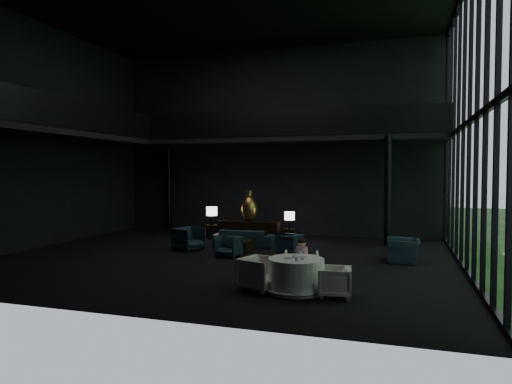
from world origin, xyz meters
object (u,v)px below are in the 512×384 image
(lounge_armchair_east, at_px, (289,244))
(coffee_table, at_px, (238,246))
(table_lamp_left, at_px, (212,212))
(child, at_px, (302,251))
(window_armchair, at_px, (403,247))
(side_table_right, at_px, (290,235))
(bronze_urn, at_px, (249,208))
(dining_chair_west, at_px, (260,271))
(console, at_px, (249,231))
(side_table_left, at_px, (212,232))
(lounge_armchair_west, at_px, (189,236))
(table_lamp_right, at_px, (290,217))
(dining_chair_north, at_px, (301,264))
(sofa, at_px, (244,235))
(lounge_armchair_south, at_px, (228,247))
(dining_chair_east, at_px, (334,282))
(dining_table, at_px, (296,277))

(lounge_armchair_east, xyz_separation_m, coffee_table, (-1.74, -0.10, -0.14))
(table_lamp_left, xyz_separation_m, child, (4.96, -6.11, -0.33))
(window_armchair, bearing_deg, side_table_right, -124.84)
(window_armchair, xyz_separation_m, coffee_table, (-5.29, 0.20, -0.26))
(window_armchair, bearing_deg, bronze_urn, -116.11)
(dining_chair_west, relative_size, child, 1.40)
(console, bearing_deg, side_table_left, 174.91)
(console, relative_size, dining_chair_west, 2.79)
(lounge_armchair_west, relative_size, coffee_table, 1.12)
(table_lamp_left, bearing_deg, side_table_left, 90.00)
(table_lamp_right, distance_m, dining_chair_north, 6.50)
(coffee_table, relative_size, dining_chair_north, 0.96)
(coffee_table, bearing_deg, child, -50.95)
(window_armchair, relative_size, coffee_table, 1.19)
(lounge_armchair_east, bearing_deg, sofa, -100.26)
(console, relative_size, table_lamp_left, 3.31)
(window_armchair, bearing_deg, sofa, -104.24)
(side_table_right, relative_size, lounge_armchair_south, 0.79)
(sofa, relative_size, coffee_table, 2.53)
(side_table_left, bearing_deg, child, -51.22)
(side_table_right, height_order, window_armchair, window_armchair)
(dining_chair_east, bearing_deg, coffee_table, -146.46)
(console, distance_m, bronze_urn, 0.90)
(bronze_urn, height_order, table_lamp_left, bronze_urn)
(side_table_left, bearing_deg, table_lamp_right, -0.45)
(table_lamp_left, bearing_deg, child, -50.93)
(side_table_left, height_order, lounge_armchair_east, lounge_armchair_east)
(lounge_armchair_west, bearing_deg, side_table_right, -23.29)
(table_lamp_left, xyz_separation_m, dining_chair_north, (4.97, -6.19, -0.63))
(lounge_armchair_west, bearing_deg, table_lamp_right, -23.33)
(window_armchair, bearing_deg, lounge_armchair_east, -96.08)
(lounge_armchair_west, relative_size, dining_chair_east, 1.51)
(table_lamp_left, distance_m, dining_table, 8.65)
(bronze_urn, relative_size, coffee_table, 1.37)
(child, bearing_deg, dining_chair_north, 95.21)
(table_lamp_right, bearing_deg, lounge_armchair_east, -76.91)
(sofa, height_order, lounge_armchair_east, sofa)
(coffee_table, height_order, dining_chair_west, dining_chair_west)
(dining_chair_west, bearing_deg, lounge_armchair_south, 48.58)
(lounge_armchair_south, bearing_deg, table_lamp_left, 126.82)
(dining_table, xyz_separation_m, dining_chair_east, (0.87, -0.13, -0.01))
(dining_chair_east, bearing_deg, table_lamp_left, -146.67)
(dining_chair_east, bearing_deg, child, -144.21)
(dining_table, bearing_deg, dining_chair_east, -8.43)
(lounge_armchair_west, bearing_deg, bronze_urn, -2.72)
(bronze_urn, relative_size, lounge_armchair_south, 1.81)
(side_table_right, bearing_deg, lounge_armchair_west, -135.71)
(sofa, xyz_separation_m, lounge_armchair_east, (1.91, -0.96, -0.10))
(lounge_armchair_south, height_order, child, child)
(bronze_urn, relative_size, sofa, 0.54)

